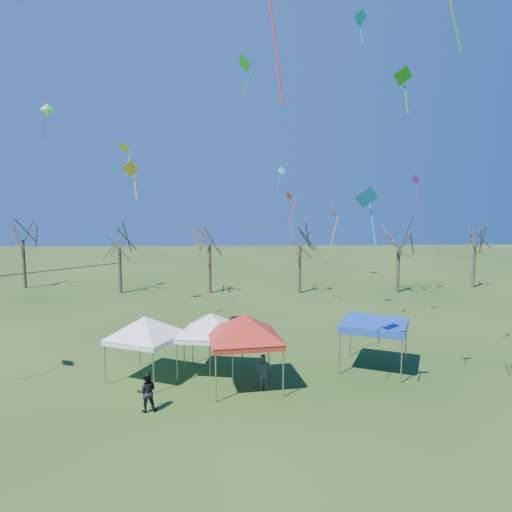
{
  "coord_description": "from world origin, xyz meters",
  "views": [
    {
      "loc": [
        0.41,
        -17.95,
        8.58
      ],
      "look_at": [
        1.19,
        3.0,
        6.05
      ],
      "focal_mm": 32.0,
      "sensor_mm": 36.0,
      "label": 1
    }
  ],
  "objects_px": {
    "tree_0": "(21,223)",
    "tent_blue": "(375,325)",
    "person_grey": "(264,373)",
    "tree_4": "(399,228)",
    "tent_red": "(244,319)",
    "tree_2": "(209,226)",
    "tree_3": "(300,228)",
    "tent_white_mid": "(211,317)",
    "tree_5": "(476,230)",
    "person_dark": "(147,392)",
    "tree_1": "(119,231)",
    "tent_white_west": "(145,321)"
  },
  "relations": [
    {
      "from": "tent_blue",
      "to": "person_grey",
      "type": "height_order",
      "value": "tent_blue"
    },
    {
      "from": "tree_0",
      "to": "tent_blue",
      "type": "relative_size",
      "value": 2.02
    },
    {
      "from": "tree_1",
      "to": "tent_red",
      "type": "distance_m",
      "value": 25.11
    },
    {
      "from": "person_grey",
      "to": "person_dark",
      "type": "distance_m",
      "value": 5.24
    },
    {
      "from": "tree_0",
      "to": "tree_5",
      "type": "distance_m",
      "value": 44.59
    },
    {
      "from": "tree_3",
      "to": "tree_0",
      "type": "bearing_deg",
      "value": 172.92
    },
    {
      "from": "tree_4",
      "to": "tree_5",
      "type": "distance_m",
      "value": 8.62
    },
    {
      "from": "tree_5",
      "to": "tent_white_west",
      "type": "distance_m",
      "value": 35.93
    },
    {
      "from": "tree_0",
      "to": "person_dark",
      "type": "height_order",
      "value": "tree_0"
    },
    {
      "from": "tent_white_mid",
      "to": "tent_blue",
      "type": "relative_size",
      "value": 0.96
    },
    {
      "from": "tent_blue",
      "to": "person_dark",
      "type": "relative_size",
      "value": 2.5
    },
    {
      "from": "tree_3",
      "to": "tent_red",
      "type": "height_order",
      "value": "tree_3"
    },
    {
      "from": "tree_3",
      "to": "tent_red",
      "type": "bearing_deg",
      "value": -104.03
    },
    {
      "from": "tree_4",
      "to": "person_grey",
      "type": "relative_size",
      "value": 4.64
    },
    {
      "from": "tent_blue",
      "to": "tree_5",
      "type": "bearing_deg",
      "value": 52.76
    },
    {
      "from": "tree_2",
      "to": "tree_4",
      "type": "height_order",
      "value": "tree_2"
    },
    {
      "from": "tree_4",
      "to": "tent_blue",
      "type": "relative_size",
      "value": 1.89
    },
    {
      "from": "tent_white_mid",
      "to": "tree_1",
      "type": "bearing_deg",
      "value": 115.34
    },
    {
      "from": "tree_3",
      "to": "tree_5",
      "type": "bearing_deg",
      "value": 6.52
    },
    {
      "from": "tree_2",
      "to": "person_dark",
      "type": "relative_size",
      "value": 4.91
    },
    {
      "from": "tree_2",
      "to": "tree_4",
      "type": "distance_m",
      "value": 17.73
    },
    {
      "from": "tent_white_mid",
      "to": "tent_blue",
      "type": "height_order",
      "value": "tent_white_mid"
    },
    {
      "from": "tree_0",
      "to": "tree_5",
      "type": "bearing_deg",
      "value": -1.69
    },
    {
      "from": "tree_1",
      "to": "tent_red",
      "type": "relative_size",
      "value": 1.7
    },
    {
      "from": "tree_3",
      "to": "tent_white_mid",
      "type": "xyz_separation_m",
      "value": [
        -7.04,
        -20.01,
        -3.19
      ]
    },
    {
      "from": "tree_1",
      "to": "tree_0",
      "type": "bearing_deg",
      "value": 164.82
    },
    {
      "from": "person_dark",
      "to": "tent_white_mid",
      "type": "bearing_deg",
      "value": -131.23
    },
    {
      "from": "tree_4",
      "to": "tent_red",
      "type": "distance_m",
      "value": 26.28
    },
    {
      "from": "tree_2",
      "to": "tree_5",
      "type": "height_order",
      "value": "tree_2"
    },
    {
      "from": "tree_4",
      "to": "person_grey",
      "type": "bearing_deg",
      "value": -122.1
    },
    {
      "from": "tree_0",
      "to": "tree_1",
      "type": "bearing_deg",
      "value": -15.18
    },
    {
      "from": "tree_4",
      "to": "tent_white_west",
      "type": "relative_size",
      "value": 2.09
    },
    {
      "from": "tree_3",
      "to": "tree_5",
      "type": "xyz_separation_m",
      "value": [
        17.69,
        2.02,
        -0.35
      ]
    },
    {
      "from": "tree_1",
      "to": "tent_white_mid",
      "type": "height_order",
      "value": "tree_1"
    },
    {
      "from": "tent_white_mid",
      "to": "tent_red",
      "type": "height_order",
      "value": "tent_red"
    },
    {
      "from": "tree_0",
      "to": "tree_2",
      "type": "height_order",
      "value": "tree_0"
    },
    {
      "from": "tent_blue",
      "to": "person_dark",
      "type": "distance_m",
      "value": 11.66
    },
    {
      "from": "tent_white_west",
      "to": "tent_white_mid",
      "type": "bearing_deg",
      "value": 8.75
    },
    {
      "from": "tree_1",
      "to": "tree_5",
      "type": "xyz_separation_m",
      "value": [
        34.49,
        1.42,
        -0.06
      ]
    },
    {
      "from": "tent_red",
      "to": "person_grey",
      "type": "distance_m",
      "value": 2.55
    },
    {
      "from": "tree_1",
      "to": "person_grey",
      "type": "relative_size",
      "value": 4.44
    },
    {
      "from": "tent_blue",
      "to": "person_grey",
      "type": "distance_m",
      "value": 6.5
    },
    {
      "from": "tree_2",
      "to": "tent_white_west",
      "type": "xyz_separation_m",
      "value": [
        -1.77,
        -20.83,
        -3.41
      ]
    },
    {
      "from": "tent_white_mid",
      "to": "person_dark",
      "type": "bearing_deg",
      "value": -120.89
    },
    {
      "from": "person_dark",
      "to": "tent_white_west",
      "type": "bearing_deg",
      "value": -88.49
    },
    {
      "from": "person_grey",
      "to": "tent_red",
      "type": "bearing_deg",
      "value": -39.49
    },
    {
      "from": "tree_0",
      "to": "tent_white_mid",
      "type": "xyz_separation_m",
      "value": [
        19.84,
        -23.35,
        -3.6
      ]
    },
    {
      "from": "tent_red",
      "to": "person_grey",
      "type": "relative_size",
      "value": 2.61
    },
    {
      "from": "tree_3",
      "to": "tent_red",
      "type": "relative_size",
      "value": 1.78
    },
    {
      "from": "tent_red",
      "to": "person_grey",
      "type": "xyz_separation_m",
      "value": [
        0.86,
        -0.53,
        -2.34
      ]
    }
  ]
}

